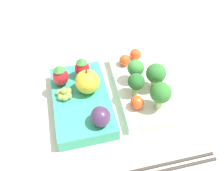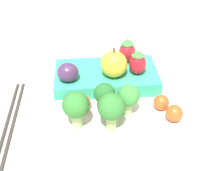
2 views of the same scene
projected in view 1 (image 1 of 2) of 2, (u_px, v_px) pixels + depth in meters
name	position (u px, v px, depth m)	size (l,w,h in m)	color
ground_plane	(112.00, 95.00, 0.51)	(4.00, 4.00, 0.00)	beige
bento_box_savoury	(141.00, 88.00, 0.51)	(0.21, 0.11, 0.02)	silver
bento_box_fruit	(82.00, 101.00, 0.48)	(0.19, 0.11, 0.03)	#33A87F
broccoli_floret_0	(136.00, 82.00, 0.47)	(0.03, 0.03, 0.05)	#93B770
broccoli_floret_1	(156.00, 74.00, 0.47)	(0.04, 0.04, 0.06)	#93B770
broccoli_floret_2	(161.00, 94.00, 0.44)	(0.04, 0.04, 0.06)	#93B770
broccoli_floret_3	(136.00, 69.00, 0.49)	(0.03, 0.03, 0.05)	#93B770
cherry_tomato_0	(125.00, 60.00, 0.54)	(0.02, 0.02, 0.02)	#DB4C1E
cherry_tomato_1	(137.00, 103.00, 0.46)	(0.03, 0.03, 0.03)	#DB4C1E
cherry_tomato_2	(135.00, 54.00, 0.55)	(0.03, 0.03, 0.03)	#DB4C1E
apple	(87.00, 82.00, 0.47)	(0.05, 0.05, 0.05)	gold
strawberry_0	(82.00, 68.00, 0.50)	(0.03, 0.03, 0.05)	red
strawberry_1	(60.00, 75.00, 0.48)	(0.03, 0.03, 0.05)	red
plum	(101.00, 116.00, 0.42)	(0.04, 0.03, 0.03)	#42284C
grape_cluster	(64.00, 94.00, 0.47)	(0.03, 0.03, 0.02)	#8EA84C
chopsticks_pair	(155.00, 169.00, 0.40)	(0.02, 0.21, 0.01)	#332D28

